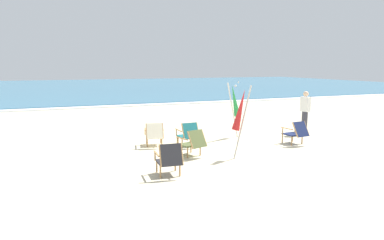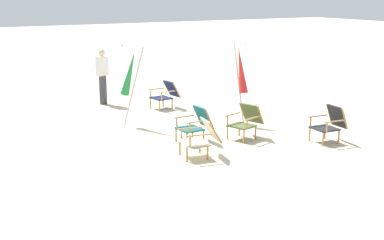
{
  "view_description": "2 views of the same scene",
  "coord_description": "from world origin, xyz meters",
  "px_view_note": "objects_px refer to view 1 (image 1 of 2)",
  "views": [
    {
      "loc": [
        -4.87,
        -8.93,
        2.6
      ],
      "look_at": [
        -0.64,
        1.9,
        0.73
      ],
      "focal_mm": 32.0,
      "sensor_mm": 36.0,
      "label": 1
    },
    {
      "loc": [
        -11.03,
        6.86,
        3.31
      ],
      "look_at": [
        -1.47,
        1.43,
        0.62
      ],
      "focal_mm": 50.0,
      "sensor_mm": 36.0,
      "label": 2
    }
  ],
  "objects_px": {
    "beach_chair_far_center": "(154,134)",
    "umbrella_furled_red": "(240,111)",
    "beach_chair_back_left": "(296,132)",
    "beach_chair_front_right": "(188,134)",
    "beach_chair_front_left": "(169,159)",
    "person_near_chairs": "(305,112)",
    "beach_chair_mid_center": "(193,142)",
    "umbrella_furled_green": "(235,101)"
  },
  "relations": [
    {
      "from": "beach_chair_front_right",
      "to": "umbrella_furled_red",
      "type": "relative_size",
      "value": 0.39
    },
    {
      "from": "person_near_chairs",
      "to": "umbrella_furled_red",
      "type": "bearing_deg",
      "value": -151.78
    },
    {
      "from": "beach_chair_far_center",
      "to": "umbrella_furled_green",
      "type": "distance_m",
      "value": 3.17
    },
    {
      "from": "umbrella_furled_green",
      "to": "beach_chair_front_left",
      "type": "bearing_deg",
      "value": -136.58
    },
    {
      "from": "beach_chair_front_left",
      "to": "beach_chair_front_right",
      "type": "bearing_deg",
      "value": 60.83
    },
    {
      "from": "beach_chair_far_center",
      "to": "beach_chair_front_left",
      "type": "distance_m",
      "value": 3.09
    },
    {
      "from": "beach_chair_far_center",
      "to": "beach_chair_mid_center",
      "type": "relative_size",
      "value": 0.98
    },
    {
      "from": "beach_chair_front_right",
      "to": "beach_chair_front_left",
      "type": "xyz_separation_m",
      "value": [
        -1.46,
        -2.61,
        0.0
      ]
    },
    {
      "from": "umbrella_furled_green",
      "to": "umbrella_furled_red",
      "type": "relative_size",
      "value": 0.98
    },
    {
      "from": "beach_chair_far_center",
      "to": "beach_chair_mid_center",
      "type": "distance_m",
      "value": 1.75
    },
    {
      "from": "beach_chair_back_left",
      "to": "beach_chair_front_right",
      "type": "distance_m",
      "value": 3.57
    },
    {
      "from": "beach_chair_far_center",
      "to": "person_near_chairs",
      "type": "xyz_separation_m",
      "value": [
        5.87,
        -0.09,
        0.42
      ]
    },
    {
      "from": "beach_chair_front_left",
      "to": "umbrella_furled_green",
      "type": "distance_m",
      "value": 4.88
    },
    {
      "from": "umbrella_furled_green",
      "to": "beach_chair_mid_center",
      "type": "bearing_deg",
      "value": -141.54
    },
    {
      "from": "beach_chair_front_right",
      "to": "person_near_chairs",
      "type": "relative_size",
      "value": 0.49
    },
    {
      "from": "beach_chair_front_left",
      "to": "umbrella_furled_red",
      "type": "relative_size",
      "value": 0.39
    },
    {
      "from": "beach_chair_back_left",
      "to": "beach_chair_front_left",
      "type": "bearing_deg",
      "value": -161.76
    },
    {
      "from": "beach_chair_back_left",
      "to": "beach_chair_front_right",
      "type": "bearing_deg",
      "value": 163.77
    },
    {
      "from": "beach_chair_front_right",
      "to": "person_near_chairs",
      "type": "xyz_separation_m",
      "value": [
        4.87,
        0.36,
        0.41
      ]
    },
    {
      "from": "person_near_chairs",
      "to": "beach_chair_back_left",
      "type": "bearing_deg",
      "value": -136.75
    },
    {
      "from": "umbrella_furled_green",
      "to": "person_near_chairs",
      "type": "height_order",
      "value": "umbrella_furled_green"
    },
    {
      "from": "beach_chair_front_right",
      "to": "beach_chair_mid_center",
      "type": "bearing_deg",
      "value": -104.24
    },
    {
      "from": "beach_chair_far_center",
      "to": "beach_chair_front_right",
      "type": "distance_m",
      "value": 1.09
    },
    {
      "from": "beach_chair_mid_center",
      "to": "umbrella_furled_red",
      "type": "xyz_separation_m",
      "value": [
        1.16,
        -0.63,
        0.93
      ]
    },
    {
      "from": "beach_chair_front_left",
      "to": "umbrella_furled_green",
      "type": "bearing_deg",
      "value": 43.42
    },
    {
      "from": "beach_chair_back_left",
      "to": "umbrella_furled_green",
      "type": "distance_m",
      "value": 2.37
    },
    {
      "from": "beach_chair_front_left",
      "to": "beach_chair_mid_center",
      "type": "bearing_deg",
      "value": 51.32
    },
    {
      "from": "beach_chair_mid_center",
      "to": "person_near_chairs",
      "type": "bearing_deg",
      "value": 16.33
    },
    {
      "from": "person_near_chairs",
      "to": "beach_chair_front_left",
      "type": "bearing_deg",
      "value": -154.89
    },
    {
      "from": "beach_chair_back_left",
      "to": "beach_chair_mid_center",
      "type": "distance_m",
      "value": 3.73
    },
    {
      "from": "beach_chair_mid_center",
      "to": "beach_chair_far_center",
      "type": "bearing_deg",
      "value": 113.82
    },
    {
      "from": "beach_chair_far_center",
      "to": "person_near_chairs",
      "type": "bearing_deg",
      "value": -0.84
    },
    {
      "from": "beach_chair_front_right",
      "to": "person_near_chairs",
      "type": "distance_m",
      "value": 4.9
    },
    {
      "from": "beach_chair_far_center",
      "to": "beach_chair_front_right",
      "type": "bearing_deg",
      "value": -23.95
    },
    {
      "from": "beach_chair_back_left",
      "to": "umbrella_furled_red",
      "type": "relative_size",
      "value": 0.4
    },
    {
      "from": "beach_chair_far_center",
      "to": "beach_chair_front_left",
      "type": "bearing_deg",
      "value": -98.52
    },
    {
      "from": "beach_chair_far_center",
      "to": "umbrella_furled_red",
      "type": "xyz_separation_m",
      "value": [
        1.87,
        -2.23,
        0.94
      ]
    },
    {
      "from": "umbrella_furled_green",
      "to": "beach_chair_back_left",
      "type": "bearing_deg",
      "value": -50.22
    },
    {
      "from": "beach_chair_back_left",
      "to": "beach_chair_far_center",
      "type": "xyz_separation_m",
      "value": [
        -4.43,
        1.44,
        -0.0
      ]
    },
    {
      "from": "beach_chair_back_left",
      "to": "umbrella_furled_red",
      "type": "distance_m",
      "value": 2.84
    },
    {
      "from": "umbrella_furled_green",
      "to": "umbrella_furled_red",
      "type": "height_order",
      "value": "umbrella_furled_red"
    },
    {
      "from": "umbrella_furled_green",
      "to": "umbrella_furled_red",
      "type": "distance_m",
      "value": 2.73
    }
  ]
}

